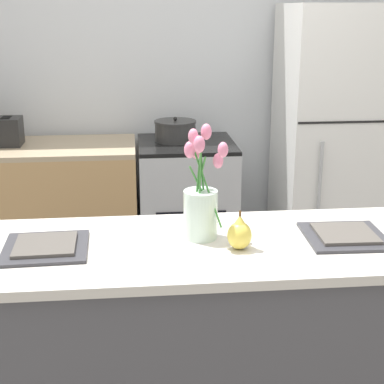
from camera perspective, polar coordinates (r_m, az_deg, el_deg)
The scene contains 11 objects.
back_wall at distance 4.01m, azimuth -2.57°, elevation 12.24°, with size 5.20×0.08×2.70m.
kitchen_island at distance 2.36m, azimuth 0.63°, elevation -14.93°, with size 1.80×0.66×0.88m.
back_counter at distance 3.89m, azimuth -17.84°, elevation -2.30°, with size 1.68×0.60×0.91m.
stove_range at distance 3.81m, azimuth -0.54°, elevation -1.84°, with size 0.60×0.61×0.91m.
refrigerator at distance 3.89m, azimuth 13.55°, elevation 4.46°, with size 0.68×0.67×1.74m.
flower_vase at distance 2.17m, azimuth 0.87°, elevation -1.04°, with size 0.15×0.14×0.43m.
pear_figurine at distance 2.10m, azimuth 4.63°, elevation -4.06°, with size 0.09×0.09×0.14m.
plate_setting_left at distance 2.17m, azimuth -14.01°, elevation -5.15°, with size 0.31×0.31×0.02m.
plate_setting_right at distance 2.28m, azimuth 14.58°, elevation -4.07°, with size 0.31×0.31×0.02m.
toaster at distance 3.77m, azimuth -18.16°, elevation 5.59°, with size 0.28×0.18×0.17m.
cooking_pot at distance 3.71m, azimuth -1.62°, elevation 5.95°, with size 0.26×0.26×0.15m.
Camera 1 is at (-0.22, -1.98, 1.70)m, focal length 55.00 mm.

